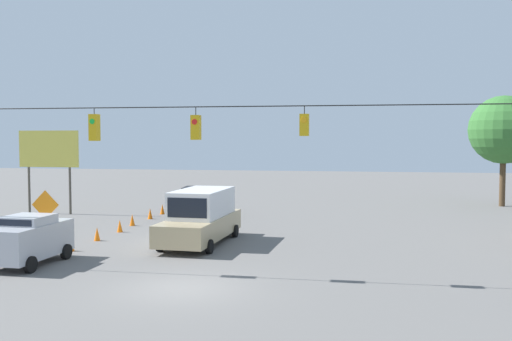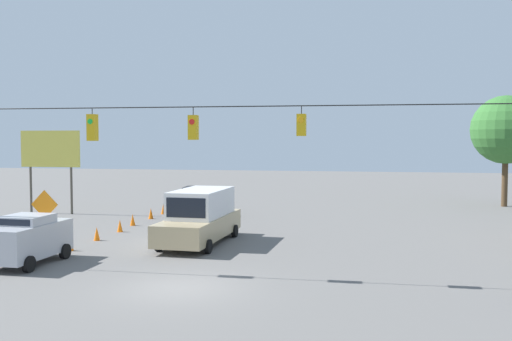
{
  "view_description": "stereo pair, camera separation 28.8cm",
  "coord_description": "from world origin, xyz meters",
  "px_view_note": "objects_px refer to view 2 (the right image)",
  "views": [
    {
      "loc": [
        -5.85,
        18.45,
        5.12
      ],
      "look_at": [
        -0.28,
        -13.0,
        3.3
      ],
      "focal_mm": 40.0,
      "sensor_mm": 36.0,
      "label": 1
    },
    {
      "loc": [
        -6.13,
        18.4,
        5.12
      ],
      "look_at": [
        -0.28,
        -13.0,
        3.3
      ],
      "focal_mm": 40.0,
      "sensor_mm": 36.0,
      "label": 2
    }
  ],
  "objects_px": {
    "overhead_signal_span": "(191,159)",
    "traffic_cone_fourth": "(133,220)",
    "traffic_cone_fifth": "(151,213)",
    "traffic_cone_farthest": "(163,209)",
    "traffic_cone_nearest": "(70,243)",
    "traffic_cone_second": "(97,234)",
    "roadside_billboard": "(50,154)",
    "sedan_black_withflow_far": "(197,201)",
    "work_zone_sign": "(45,209)",
    "traffic_cone_third": "(120,226)",
    "box_truck_tan_withflow_mid": "(200,217)",
    "sedan_silver_parked_shoulder": "(27,239)",
    "tree_horizon_left": "(506,130)"
  },
  "relations": [
    {
      "from": "sedan_silver_parked_shoulder",
      "to": "tree_horizon_left",
      "type": "relative_size",
      "value": 0.48
    },
    {
      "from": "box_truck_tan_withflow_mid",
      "to": "traffic_cone_fifth",
      "type": "bearing_deg",
      "value": -54.17
    },
    {
      "from": "traffic_cone_fifth",
      "to": "traffic_cone_farthest",
      "type": "distance_m",
      "value": 2.29
    },
    {
      "from": "traffic_cone_nearest",
      "to": "traffic_cone_third",
      "type": "distance_m",
      "value": 5.32
    },
    {
      "from": "sedan_black_withflow_far",
      "to": "roadside_billboard",
      "type": "height_order",
      "value": "roadside_billboard"
    },
    {
      "from": "tree_horizon_left",
      "to": "work_zone_sign",
      "type": "bearing_deg",
      "value": 42.8
    },
    {
      "from": "box_truck_tan_withflow_mid",
      "to": "traffic_cone_second",
      "type": "relative_size",
      "value": 10.1
    },
    {
      "from": "traffic_cone_third",
      "to": "traffic_cone_fifth",
      "type": "height_order",
      "value": "same"
    },
    {
      "from": "traffic_cone_third",
      "to": "work_zone_sign",
      "type": "bearing_deg",
      "value": 83.42
    },
    {
      "from": "traffic_cone_fifth",
      "to": "traffic_cone_farthest",
      "type": "xyz_separation_m",
      "value": [
        -0.01,
        -2.29,
        0.0
      ]
    },
    {
      "from": "traffic_cone_second",
      "to": "sedan_black_withflow_far",
      "type": "bearing_deg",
      "value": -105.43
    },
    {
      "from": "traffic_cone_nearest",
      "to": "work_zone_sign",
      "type": "relative_size",
      "value": 0.24
    },
    {
      "from": "overhead_signal_span",
      "to": "traffic_cone_second",
      "type": "bearing_deg",
      "value": -41.8
    },
    {
      "from": "work_zone_sign",
      "to": "sedan_black_withflow_far",
      "type": "bearing_deg",
      "value": -104.13
    },
    {
      "from": "traffic_cone_nearest",
      "to": "traffic_cone_fifth",
      "type": "height_order",
      "value": "same"
    },
    {
      "from": "traffic_cone_fifth",
      "to": "traffic_cone_nearest",
      "type": "bearing_deg",
      "value": 90.78
    },
    {
      "from": "sedan_silver_parked_shoulder",
      "to": "traffic_cone_second",
      "type": "relative_size",
      "value": 5.83
    },
    {
      "from": "traffic_cone_second",
      "to": "roadside_billboard",
      "type": "bearing_deg",
      "value": -49.3
    },
    {
      "from": "roadside_billboard",
      "to": "tree_horizon_left",
      "type": "xyz_separation_m",
      "value": [
        -31.26,
        -9.86,
        1.65
      ]
    },
    {
      "from": "traffic_cone_nearest",
      "to": "traffic_cone_fifth",
      "type": "distance_m",
      "value": 10.43
    },
    {
      "from": "traffic_cone_fourth",
      "to": "tree_horizon_left",
      "type": "relative_size",
      "value": 0.08
    },
    {
      "from": "traffic_cone_second",
      "to": "traffic_cone_fourth",
      "type": "bearing_deg",
      "value": -88.02
    },
    {
      "from": "traffic_cone_second",
      "to": "work_zone_sign",
      "type": "xyz_separation_m",
      "value": [
        0.68,
        3.57,
        1.65
      ]
    },
    {
      "from": "traffic_cone_nearest",
      "to": "work_zone_sign",
      "type": "xyz_separation_m",
      "value": [
        0.68,
        0.92,
        1.65
      ]
    },
    {
      "from": "sedan_black_withflow_far",
      "to": "sedan_silver_parked_shoulder",
      "type": "distance_m",
      "value": 14.94
    },
    {
      "from": "overhead_signal_span",
      "to": "tree_horizon_left",
      "type": "distance_m",
      "value": 30.05
    },
    {
      "from": "sedan_black_withflow_far",
      "to": "work_zone_sign",
      "type": "height_order",
      "value": "work_zone_sign"
    },
    {
      "from": "traffic_cone_third",
      "to": "tree_horizon_left",
      "type": "distance_m",
      "value": 29.03
    },
    {
      "from": "box_truck_tan_withflow_mid",
      "to": "tree_horizon_left",
      "type": "height_order",
      "value": "tree_horizon_left"
    },
    {
      "from": "traffic_cone_fourth",
      "to": "work_zone_sign",
      "type": "relative_size",
      "value": 0.24
    },
    {
      "from": "traffic_cone_nearest",
      "to": "traffic_cone_fifth",
      "type": "xyz_separation_m",
      "value": [
        0.14,
        -10.43,
        0.0
      ]
    },
    {
      "from": "overhead_signal_span",
      "to": "traffic_cone_fourth",
      "type": "distance_m",
      "value": 13.6
    },
    {
      "from": "traffic_cone_second",
      "to": "traffic_cone_fifth",
      "type": "bearing_deg",
      "value": -88.98
    },
    {
      "from": "traffic_cone_nearest",
      "to": "traffic_cone_farthest",
      "type": "distance_m",
      "value": 12.72
    },
    {
      "from": "traffic_cone_farthest",
      "to": "traffic_cone_third",
      "type": "bearing_deg",
      "value": 91.35
    },
    {
      "from": "traffic_cone_fourth",
      "to": "work_zone_sign",
      "type": "xyz_separation_m",
      "value": [
        0.51,
        8.51,
        1.65
      ]
    },
    {
      "from": "box_truck_tan_withflow_mid",
      "to": "roadside_billboard",
      "type": "relative_size",
      "value": 1.22
    },
    {
      "from": "roadside_billboard",
      "to": "sedan_black_withflow_far",
      "type": "bearing_deg",
      "value": -178.98
    },
    {
      "from": "box_truck_tan_withflow_mid",
      "to": "tree_horizon_left",
      "type": "xyz_separation_m",
      "value": [
        -18.24,
        -18.59,
        4.42
      ]
    },
    {
      "from": "sedan_silver_parked_shoulder",
      "to": "traffic_cone_farthest",
      "type": "xyz_separation_m",
      "value": [
        -0.18,
        -15.57,
        -0.7
      ]
    },
    {
      "from": "overhead_signal_span",
      "to": "sedan_black_withflow_far",
      "type": "height_order",
      "value": "overhead_signal_span"
    },
    {
      "from": "sedan_silver_parked_shoulder",
      "to": "work_zone_sign",
      "type": "bearing_deg",
      "value": -79.23
    },
    {
      "from": "sedan_silver_parked_shoulder",
      "to": "tree_horizon_left",
      "type": "bearing_deg",
      "value": -134.4
    },
    {
      "from": "overhead_signal_span",
      "to": "traffic_cone_nearest",
      "type": "relative_size",
      "value": 34.68
    },
    {
      "from": "sedan_black_withflow_far",
      "to": "traffic_cone_farthest",
      "type": "xyz_separation_m",
      "value": [
        2.66,
        -0.9,
        -0.68
      ]
    },
    {
      "from": "sedan_black_withflow_far",
      "to": "box_truck_tan_withflow_mid",
      "type": "bearing_deg",
      "value": 107.23
    },
    {
      "from": "traffic_cone_third",
      "to": "tree_horizon_left",
      "type": "xyz_separation_m",
      "value": [
        -23.49,
        -16.18,
        5.39
      ]
    },
    {
      "from": "traffic_cone_fourth",
      "to": "overhead_signal_span",
      "type": "bearing_deg",
      "value": 122.27
    },
    {
      "from": "traffic_cone_second",
      "to": "traffic_cone_fifth",
      "type": "relative_size",
      "value": 1.0
    },
    {
      "from": "box_truck_tan_withflow_mid",
      "to": "traffic_cone_second",
      "type": "distance_m",
      "value": 5.39
    }
  ]
}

